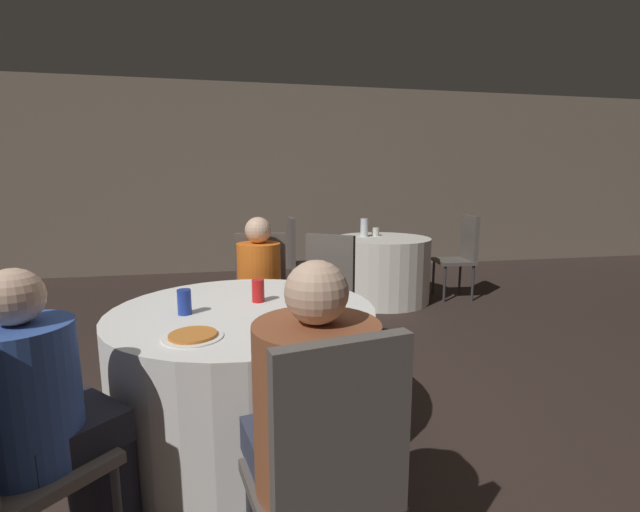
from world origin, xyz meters
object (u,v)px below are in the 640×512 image
chair_far_east (462,250)px  soda_can_blue (184,302)px  person_orange_shirt (259,295)px  person_blue_shirt (56,424)px  chair_near_south (330,468)px  bottle_far (364,228)px  chair_near_north (261,287)px  chair_near_northeast (326,290)px  chair_far_west (299,254)px  person_floral_shirt (309,430)px  soda_can_red (258,291)px  table_far (382,269)px  pizza_plate_near (193,336)px  table_near (246,377)px

chair_far_east → soda_can_blue: bearing=135.3°
person_orange_shirt → person_blue_shirt: bearing=71.1°
chair_near_south → bottle_far: size_ratio=4.65×
person_blue_shirt → chair_near_south: bearing=18.9°
chair_near_north → person_orange_shirt: size_ratio=0.88×
chair_near_south → chair_near_northeast: size_ratio=1.00×
chair_near_north → person_blue_shirt: 1.88m
person_orange_shirt → chair_near_south: bearing=100.3°
chair_far_west → soda_can_blue: size_ratio=8.04×
chair_near_northeast → person_floral_shirt: (-0.43, -1.80, 0.02)m
person_blue_shirt → soda_can_red: person_blue_shirt is taller
chair_near_south → soda_can_red: bearing=85.2°
chair_far_east → person_floral_shirt: size_ratio=0.85×
chair_near_south → person_floral_shirt: person_floral_shirt is taller
chair_near_north → person_floral_shirt: 1.98m
table_far → soda_can_red: size_ratio=8.99×
chair_near_south → chair_near_north: (-0.07, 2.14, 0.00)m
chair_near_north → pizza_plate_near: chair_near_north is taller
person_blue_shirt → person_floral_shirt: bearing=27.4°
person_blue_shirt → chair_far_west: bearing=113.1°
table_far → pizza_plate_near: pizza_plate_near is taller
soda_can_blue → person_floral_shirt: bearing=-61.9°
table_near → pizza_plate_near: (-0.21, -0.38, 0.38)m
person_floral_shirt → person_orange_shirt: size_ratio=1.03×
chair_near_north → bottle_far: (1.30, 1.57, 0.26)m
pizza_plate_near → bottle_far: size_ratio=1.17×
chair_far_west → chair_near_north: bearing=-17.9°
chair_near_north → chair_near_northeast: bearing=166.6°
table_far → pizza_plate_near: size_ratio=4.43×
person_blue_shirt → soda_can_red: bearing=91.2°
chair_far_west → chair_far_east: bearing=88.4°
table_near → bottle_far: size_ratio=6.29×
chair_near_south → bottle_far: (1.23, 3.71, 0.26)m
table_far → chair_near_south: bearing=-111.5°
person_orange_shirt → soda_can_red: 0.82m
table_near → person_orange_shirt: 0.93m
chair_near_north → chair_far_east: bearing=-143.1°
table_far → soda_can_red: bearing=-122.7°
person_floral_shirt → bottle_far: (1.26, 3.55, 0.24)m
person_blue_shirt → chair_far_east: bearing=89.0°
person_floral_shirt → bottle_far: 3.77m
chair_far_west → pizza_plate_near: size_ratio=3.96×
soda_can_blue → chair_near_northeast: bearing=46.3°
person_blue_shirt → chair_near_north: bearing=110.6°
person_orange_shirt → pizza_plate_near: (-0.33, -1.27, 0.18)m
chair_far_west → person_floral_shirt: size_ratio=0.85×
table_far → soda_can_blue: size_ratio=8.99×
chair_near_northeast → chair_far_east: (1.97, 1.54, 0.00)m
pizza_plate_near → soda_can_blue: soda_can_blue is taller
chair_near_north → chair_far_east: (2.44, 1.36, 0.00)m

